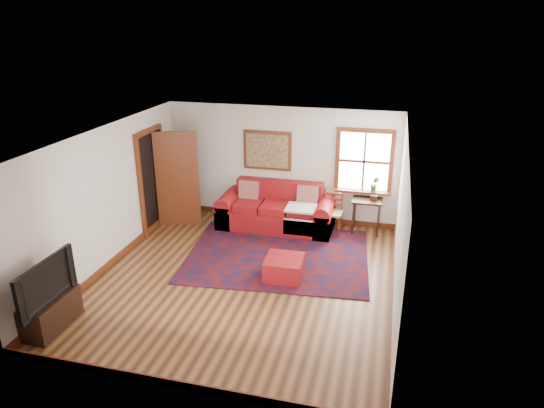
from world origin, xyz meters
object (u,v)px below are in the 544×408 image
(media_cabinet, at_px, (51,312))
(ladder_back_chair, at_px, (332,210))
(red_leather_sofa, at_px, (277,213))
(side_table, at_px, (367,205))
(red_ottoman, at_px, (284,268))

(media_cabinet, bearing_deg, ladder_back_chair, 51.26)
(red_leather_sofa, distance_m, side_table, 1.90)
(red_ottoman, bearing_deg, red_leather_sofa, 104.94)
(side_table, relative_size, media_cabinet, 0.81)
(side_table, bearing_deg, red_leather_sofa, -174.94)
(red_ottoman, bearing_deg, ladder_back_chair, 73.62)
(media_cabinet, bearing_deg, side_table, 47.03)
(red_leather_sofa, height_order, media_cabinet, red_leather_sofa)
(ladder_back_chair, bearing_deg, red_ottoman, -104.27)
(red_ottoman, xyz_separation_m, side_table, (1.23, 2.25, 0.42))
(red_ottoman, bearing_deg, side_table, 59.20)
(side_table, bearing_deg, media_cabinet, -132.97)
(red_leather_sofa, bearing_deg, red_ottoman, -72.94)
(red_leather_sofa, distance_m, media_cabinet, 4.89)
(side_table, bearing_deg, ladder_back_chair, -168.22)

